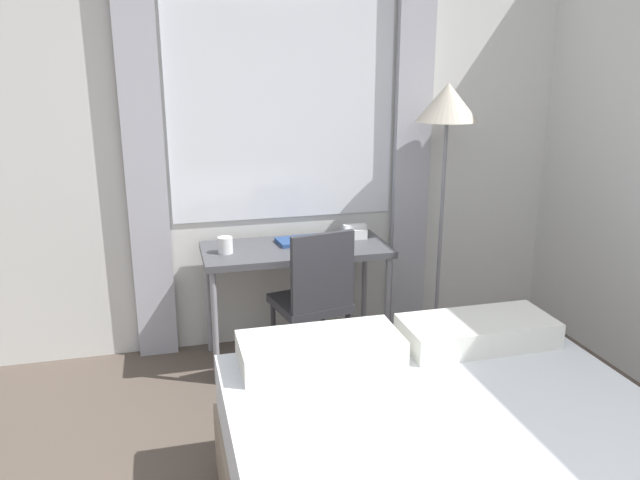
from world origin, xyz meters
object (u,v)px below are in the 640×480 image
at_px(standing_lamp, 447,119).
at_px(telephone, 355,232).
at_px(desk, 296,257).
at_px(desk_chair, 314,295).
at_px(mug, 225,245).
at_px(book, 300,241).

relative_size(standing_lamp, telephone, 11.57).
bearing_deg(desk, desk_chair, -78.65).
distance_m(desk, telephone, 0.44).
bearing_deg(desk_chair, telephone, 34.96).
bearing_deg(mug, standing_lamp, 1.34).
xyz_separation_m(telephone, mug, (-0.84, -0.13, 0.01)).
height_order(desk, telephone, telephone).
bearing_deg(telephone, desk, -165.60).
bearing_deg(desk, telephone, 14.40).
bearing_deg(book, telephone, 4.78).
xyz_separation_m(desk_chair, book, (-0.01, 0.34, 0.24)).
bearing_deg(mug, desk, 3.64).
height_order(telephone, book, telephone).
relative_size(desk_chair, mug, 9.43).
height_order(telephone, mug, mug).
bearing_deg(desk, standing_lamp, 0.31).
bearing_deg(desk_chair, book, 79.93).
distance_m(telephone, book, 0.37).
relative_size(telephone, mug, 1.52).
distance_m(desk, book, 0.12).
bearing_deg(standing_lamp, desk, -179.69).
xyz_separation_m(desk, standing_lamp, (0.97, 0.01, 0.82)).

